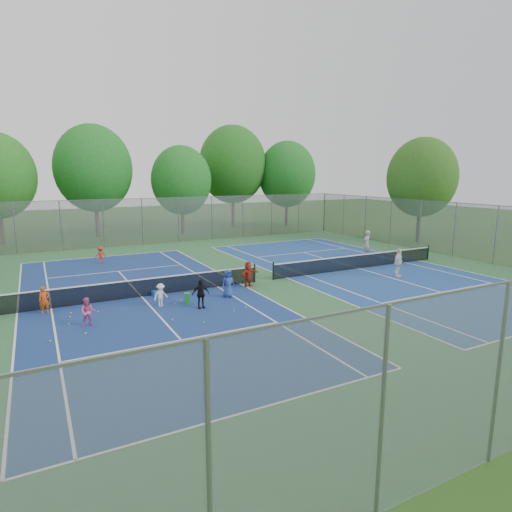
{
  "coord_description": "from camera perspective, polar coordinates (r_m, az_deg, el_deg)",
  "views": [
    {
      "loc": [
        -11.45,
        -20.97,
        6.12
      ],
      "look_at": [
        0.0,
        1.0,
        1.3
      ],
      "focal_mm": 30.0,
      "sensor_mm": 36.0,
      "label": 1
    }
  ],
  "objects": [
    {
      "name": "tennis_ball_0",
      "position": [
        18.5,
        -11.1,
        -8.41
      ],
      "size": [
        0.07,
        0.07,
        0.07
      ],
      "primitive_type": "sphere",
      "color": "#B4DB33",
      "rests_on": "ground"
    },
    {
      "name": "tennis_ball_10",
      "position": [
        21.13,
        -9.94,
        -5.9
      ],
      "size": [
        0.07,
        0.07,
        0.07
      ],
      "primitive_type": "sphere",
      "color": "gold",
      "rests_on": "ground"
    },
    {
      "name": "student_b",
      "position": [
        18.67,
        -21.51,
        -6.97
      ],
      "size": [
        0.67,
        0.57,
        1.2
      ],
      "primitive_type": "imported",
      "rotation": [
        0.0,
        0.0,
        -0.2
      ],
      "color": "#D85491",
      "rests_on": "ground"
    },
    {
      "name": "ground",
      "position": [
        24.66,
        1.08,
        -3.36
      ],
      "size": [
        120.0,
        120.0,
        0.0
      ],
      "primitive_type": "plane",
      "color": "#274C17",
      "rests_on": "ground"
    },
    {
      "name": "tennis_ball_9",
      "position": [
        20.44,
        -20.3,
        -7.01
      ],
      "size": [
        0.07,
        0.07,
        0.07
      ],
      "primitive_type": "sphere",
      "color": "#BFD932",
      "rests_on": "ground"
    },
    {
      "name": "tennis_ball_8",
      "position": [
        20.69,
        -23.47,
        -7.04
      ],
      "size": [
        0.07,
        0.07,
        0.07
      ],
      "primitive_type": "sphere",
      "color": "#B5D130",
      "rests_on": "ground"
    },
    {
      "name": "student_d",
      "position": [
        19.75,
        -7.4,
        -5.04
      ],
      "size": [
        0.82,
        0.36,
        1.38
      ],
      "primitive_type": "imported",
      "rotation": [
        0.0,
        0.0,
        -0.03
      ],
      "color": "black",
      "rests_on": "ground"
    },
    {
      "name": "tree_nl",
      "position": [
        44.3,
        -20.86,
        10.85
      ],
      "size": [
        7.2,
        7.2,
        10.69
      ],
      "color": "#443326",
      "rests_on": "ground"
    },
    {
      "name": "court_right",
      "position": [
        28.59,
        13.5,
        -1.63
      ],
      "size": [
        10.97,
        23.77,
        0.01
      ],
      "primitive_type": "cube",
      "color": "navy",
      "rests_on": "court_pad"
    },
    {
      "name": "court_left",
      "position": [
        22.28,
        -15.0,
        -5.27
      ],
      "size": [
        10.97,
        23.77,
        0.01
      ],
      "primitive_type": "cube",
      "color": "navy",
      "rests_on": "court_pad"
    },
    {
      "name": "tennis_ball_7",
      "position": [
        17.7,
        -25.76,
        -10.23
      ],
      "size": [
        0.07,
        0.07,
        0.07
      ],
      "primitive_type": "sphere",
      "color": "#ACC52D",
      "rests_on": "ground"
    },
    {
      "name": "tennis_ball_1",
      "position": [
        20.63,
        -10.67,
        -6.34
      ],
      "size": [
        0.07,
        0.07,
        0.07
      ],
      "primitive_type": "sphere",
      "color": "gold",
      "rests_on": "ground"
    },
    {
      "name": "tree_nc",
      "position": [
        44.08,
        -9.91,
        9.9
      ],
      "size": [
        6.0,
        6.0,
        8.85
      ],
      "color": "#443326",
      "rests_on": "ground"
    },
    {
      "name": "tennis_ball_11",
      "position": [
        20.17,
        -23.56,
        -7.5
      ],
      "size": [
        0.07,
        0.07,
        0.07
      ],
      "primitive_type": "sphere",
      "color": "gold",
      "rests_on": "ground"
    },
    {
      "name": "fence_east",
      "position": [
        34.79,
        24.95,
        3.18
      ],
      "size": [
        0.1,
        32.0,
        4.0
      ],
      "primitive_type": "cube",
      "rotation": [
        0.0,
        0.0,
        1.57
      ],
      "color": "gray",
      "rests_on": "ground"
    },
    {
      "name": "ball_crate",
      "position": [
        22.35,
        -13.32,
        -4.83
      ],
      "size": [
        0.4,
        0.4,
        0.27
      ],
      "primitive_type": "cube",
      "rotation": [
        0.0,
        0.0,
        0.33
      ],
      "color": "#1854B5",
      "rests_on": "ground"
    },
    {
      "name": "tennis_ball_5",
      "position": [
        17.96,
        -21.76,
        -9.61
      ],
      "size": [
        0.07,
        0.07,
        0.07
      ],
      "primitive_type": "sphere",
      "color": "#C8E735",
      "rests_on": "ground"
    },
    {
      "name": "student_c",
      "position": [
        20.38,
        -12.59,
        -5.11
      ],
      "size": [
        0.8,
        0.61,
        1.1
      ],
      "primitive_type": "imported",
      "rotation": [
        0.0,
        0.0,
        0.31
      ],
      "color": "white",
      "rests_on": "ground"
    },
    {
      "name": "tennis_ball_6",
      "position": [
        19.34,
        -2.94,
        -7.35
      ],
      "size": [
        0.07,
        0.07,
        0.07
      ],
      "primitive_type": "sphere",
      "color": "#C1DD33",
      "rests_on": "ground"
    },
    {
      "name": "tennis_ball_4",
      "position": [
        19.29,
        -23.67,
        -8.34
      ],
      "size": [
        0.07,
        0.07,
        0.07
      ],
      "primitive_type": "sphere",
      "color": "#C2D030",
      "rests_on": "ground"
    },
    {
      "name": "student_e",
      "position": [
        21.36,
        -3.74,
        -3.68
      ],
      "size": [
        0.74,
        0.52,
        1.42
      ],
      "primitive_type": "imported",
      "rotation": [
        0.0,
        0.0,
        0.1
      ],
      "color": "#284294",
      "rests_on": "ground"
    },
    {
      "name": "net_left",
      "position": [
        22.17,
        -15.06,
        -4.18
      ],
      "size": [
        12.87,
        0.1,
        0.91
      ],
      "primitive_type": "cube",
      "color": "black",
      "rests_on": "ground"
    },
    {
      "name": "child_far_baseline",
      "position": [
        31.26,
        -20.0,
        0.14
      ],
      "size": [
        0.79,
        0.49,
        1.17
      ],
      "primitive_type": "imported",
      "rotation": [
        0.0,
        0.0,
        3.22
      ],
      "color": "red",
      "rests_on": "ground"
    },
    {
      "name": "tree_nr",
      "position": [
        49.41,
        -3.15,
        12.06
      ],
      "size": [
        7.6,
        7.6,
        11.42
      ],
      "color": "#443326",
      "rests_on": "ground"
    },
    {
      "name": "fence_north",
      "position": [
        38.92,
        -10.3,
        4.75
      ],
      "size": [
        32.0,
        0.1,
        4.0
      ],
      "primitive_type": "cube",
      "color": "gray",
      "rests_on": "ground"
    },
    {
      "name": "ball_hopper",
      "position": [
        20.57,
        -9.14,
        -5.64
      ],
      "size": [
        0.36,
        0.36,
        0.55
      ],
      "primitive_type": "cube",
      "rotation": [
        0.0,
        0.0,
        -0.4
      ],
      "color": "green",
      "rests_on": "ground"
    },
    {
      "name": "tennis_ball_3",
      "position": [
        19.76,
        -1.37,
        -6.93
      ],
      "size": [
        0.07,
        0.07,
        0.07
      ],
      "primitive_type": "sphere",
      "color": "yellow",
      "rests_on": "ground"
    },
    {
      "name": "tree_side_e",
      "position": [
        40.68,
        21.26,
        9.74
      ],
      "size": [
        6.0,
        6.0,
        9.2
      ],
      "color": "#443326",
      "rests_on": "ground"
    },
    {
      "name": "instructor",
      "position": [
        32.37,
        14.51,
        1.56
      ],
      "size": [
        0.85,
        0.68,
        2.01
      ],
      "primitive_type": "imported",
      "rotation": [
        0.0,
        0.0,
        3.46
      ],
      "color": "#9A9A9D",
      "rests_on": "ground"
    },
    {
      "name": "teen_court_b",
      "position": [
        26.84,
        18.44,
        -0.86
      ],
      "size": [
        1.1,
        0.76,
        1.73
      ],
      "primitive_type": "imported",
      "rotation": [
        0.0,
        0.0,
        0.37
      ],
      "color": "white",
      "rests_on": "ground"
    },
    {
      "name": "tree_ne",
      "position": [
        50.46,
        4.16,
        10.81
      ],
      "size": [
        6.6,
        6.6,
        9.77
      ],
      "color": "#443326",
      "rests_on": "ground"
    },
    {
      "name": "net_right",
      "position": [
        28.5,
        13.54,
        -0.77
      ],
      "size": [
        12.87,
        0.1,
        0.91
      ],
      "primitive_type": "cube",
      "color": "black",
      "rests_on": "ground"
    },
    {
      "name": "tennis_ball_2",
      "position": [
        17.98,
        -6.96,
        -8.86
      ],
      "size": [
        0.07,
        0.07,
        0.07
      ],
      "primitive_type": "sphere",
      "color": "#BBDC33",
      "rests_on": "ground"
    },
    {
      "name": "student_a",
      "position": [
        21.1,
        -26.4,
        -5.29
      ],
      "size": [
        0.49,
        0.36,
        1.23
      ],
      "primitive_type": "imported",
      "rotation": [
        0.0,
        0.0,
        0.17
      ],
      "color": "#CF4D13",
      "rests_on": "ground"
    },
    {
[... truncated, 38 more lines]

